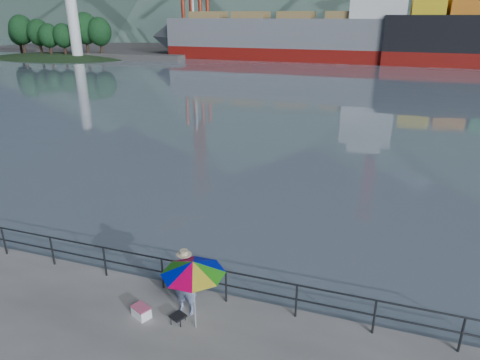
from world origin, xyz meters
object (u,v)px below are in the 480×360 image
(beach_umbrella, at_px, (193,267))
(cooler_bag, at_px, (141,312))
(fisherman, at_px, (186,284))
(bulk_carrier, at_px, (302,35))

(beach_umbrella, xyz_separation_m, cooler_bag, (-1.56, -0.08, -1.68))
(fisherman, relative_size, bulk_carrier, 0.04)
(cooler_bag, relative_size, bulk_carrier, 0.01)
(fisherman, bearing_deg, cooler_bag, -154.97)
(beach_umbrella, height_order, cooler_bag, beach_umbrella)
(fisherman, distance_m, bulk_carrier, 73.18)
(cooler_bag, distance_m, bulk_carrier, 73.64)
(fisherman, bearing_deg, beach_umbrella, -49.84)
(fisherman, bearing_deg, bulk_carrier, 94.96)
(beach_umbrella, xyz_separation_m, bulk_carrier, (-11.79, 72.73, 2.39))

